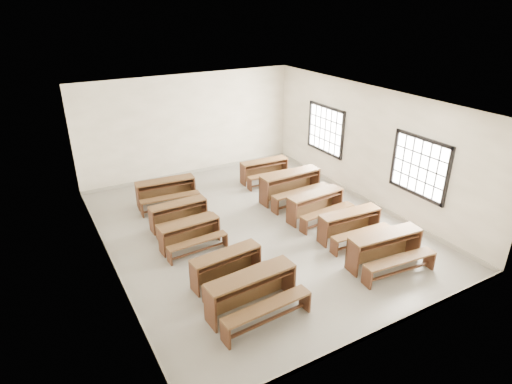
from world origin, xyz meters
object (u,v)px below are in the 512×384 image
desk_set_0 (253,291)px  desk_set_6 (351,223)px  desk_set_4 (166,190)px  desk_set_7 (316,204)px  desk_set_3 (179,213)px  desk_set_9 (265,169)px  desk_set_1 (227,266)px  desk_set_8 (291,184)px  desk_set_2 (190,233)px  desk_set_5 (386,247)px

desk_set_0 → desk_set_6: 3.47m
desk_set_4 → desk_set_7: bearing=-36.5°
desk_set_4 → desk_set_3: bearing=-91.1°
desk_set_0 → desk_set_9: size_ratio=1.14×
desk_set_1 → desk_set_7: 3.47m
desk_set_1 → desk_set_6: 3.29m
desk_set_0 → desk_set_1: bearing=87.2°
desk_set_0 → desk_set_4: 5.08m
desk_set_0 → desk_set_8: 4.89m
desk_set_2 → desk_set_9: 4.28m
desk_set_0 → desk_set_5: (3.18, -0.09, -0.01)m
desk_set_4 → desk_set_6: (3.18, -3.95, -0.01)m
desk_set_1 → desk_set_3: 2.66m
desk_set_2 → desk_set_6: size_ratio=0.90×
desk_set_2 → desk_set_8: 3.57m
desk_set_5 → desk_set_7: 2.46m
desk_set_4 → desk_set_5: (3.09, -5.18, 0.02)m
desk_set_6 → desk_set_7: desk_set_7 is taller
desk_set_1 → desk_set_7: bearing=17.6°
desk_set_9 → desk_set_7: bearing=-89.4°
desk_set_3 → desk_set_9: size_ratio=0.93×
desk_set_3 → desk_set_6: 4.19m
desk_set_2 → desk_set_7: size_ratio=0.88×
desk_set_3 → desk_set_9: 3.66m
desk_set_3 → desk_set_5: size_ratio=0.83×
desk_set_1 → desk_set_8: (3.28, 2.61, 0.09)m
desk_set_4 → desk_set_8: (3.17, -1.44, 0.05)m
desk_set_5 → desk_set_0: bearing=-176.3°
desk_set_8 → desk_set_9: bearing=86.9°
desk_set_6 → desk_set_9: desk_set_6 is taller
desk_set_4 → desk_set_2: bearing=-91.3°
desk_set_1 → desk_set_5: (3.19, -1.12, 0.05)m
desk_set_1 → desk_set_9: bearing=46.2°
desk_set_1 → desk_set_5: bearing=-24.4°
desk_set_0 → desk_set_9: bearing=54.0°
desk_set_6 → desk_set_9: (0.03, 4.03, -0.01)m
desk_set_4 → desk_set_1: bearing=-86.8°
desk_set_1 → desk_set_2: desk_set_1 is taller
desk_set_8 → desk_set_0: bearing=-133.7°
desk_set_3 → desk_set_9: desk_set_9 is taller
desk_set_7 → desk_set_8: bearing=82.7°
desk_set_8 → desk_set_6: bearing=-91.6°
desk_set_2 → desk_set_5: (3.34, -2.74, 0.07)m
desk_set_0 → desk_set_8: (3.27, 3.64, 0.02)m
desk_set_0 → desk_set_3: 3.69m
desk_set_2 → desk_set_5: size_ratio=0.82×
desk_set_5 → desk_set_9: bearing=94.0°
desk_set_6 → desk_set_8: 2.51m
desk_set_2 → desk_set_4: bearing=81.1°
desk_set_4 → desk_set_5: desk_set_5 is taller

